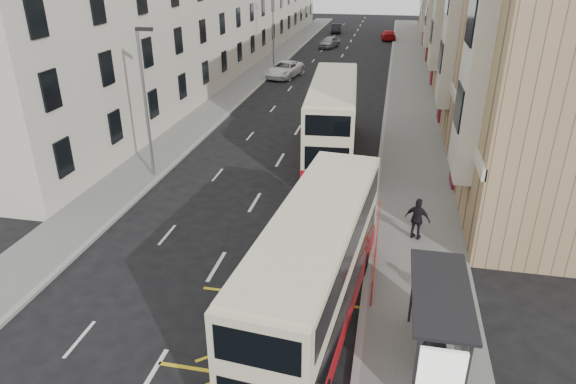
% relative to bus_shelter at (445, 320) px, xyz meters
% --- Properties ---
extents(ground, '(200.00, 200.00, 0.00)m').
position_rel_bus_shelter_xyz_m(ground, '(-8.34, 0.39, -2.14)').
color(ground, black).
rests_on(ground, ground).
extents(pavement_right, '(4.00, 120.00, 0.15)m').
position_rel_bus_shelter_xyz_m(pavement_right, '(-0.34, 30.39, -2.06)').
color(pavement_right, '#63635F').
rests_on(pavement_right, ground).
extents(pavement_left, '(3.00, 120.00, 0.15)m').
position_rel_bus_shelter_xyz_m(pavement_left, '(-15.84, 30.39, -2.06)').
color(pavement_left, '#63635F').
rests_on(pavement_left, ground).
extents(kerb_right, '(0.25, 120.00, 0.15)m').
position_rel_bus_shelter_xyz_m(kerb_right, '(-2.34, 30.39, -2.06)').
color(kerb_right, gray).
rests_on(kerb_right, ground).
extents(kerb_left, '(0.25, 120.00, 0.15)m').
position_rel_bus_shelter_xyz_m(kerb_left, '(-14.34, 30.39, -2.06)').
color(kerb_left, gray).
rests_on(kerb_left, ground).
extents(road_markings, '(10.00, 110.00, 0.01)m').
position_rel_bus_shelter_xyz_m(road_markings, '(-8.34, 45.39, -2.13)').
color(road_markings, silver).
rests_on(road_markings, ground).
extents(terrace_left, '(9.18, 79.00, 13.25)m').
position_rel_bus_shelter_xyz_m(terrace_left, '(-21.77, 45.89, 4.38)').
color(terrace_left, beige).
rests_on(terrace_left, ground).
extents(bus_shelter, '(1.65, 4.25, 2.70)m').
position_rel_bus_shelter_xyz_m(bus_shelter, '(0.00, 0.00, 0.00)').
color(bus_shelter, black).
rests_on(bus_shelter, pavement_right).
extents(guard_railing, '(0.06, 6.56, 1.01)m').
position_rel_bus_shelter_xyz_m(guard_railing, '(-2.09, 6.14, -1.28)').
color(guard_railing, red).
rests_on(guard_railing, pavement_right).
extents(street_lamp_near, '(0.93, 0.18, 8.00)m').
position_rel_bus_shelter_xyz_m(street_lamp_near, '(-14.69, 12.39, 2.50)').
color(street_lamp_near, slate).
rests_on(street_lamp_near, pavement_left).
extents(street_lamp_far, '(0.93, 0.18, 8.00)m').
position_rel_bus_shelter_xyz_m(street_lamp_far, '(-14.69, 42.39, 2.50)').
color(street_lamp_far, slate).
rests_on(street_lamp_far, pavement_left).
extents(double_decker_front, '(3.48, 10.97, 4.30)m').
position_rel_bus_shelter_xyz_m(double_decker_front, '(-3.95, 1.70, 0.05)').
color(double_decker_front, beige).
rests_on(double_decker_front, ground).
extents(double_decker_rear, '(3.54, 11.85, 4.66)m').
position_rel_bus_shelter_xyz_m(double_decker_rear, '(-5.38, 17.82, 0.24)').
color(double_decker_rear, beige).
rests_on(double_decker_rear, ground).
extents(pedestrian_near, '(0.78, 0.75, 1.80)m').
position_rel_bus_shelter_xyz_m(pedestrian_near, '(-0.36, -0.19, -1.09)').
color(pedestrian_near, black).
rests_on(pedestrian_near, pavement_right).
extents(pedestrian_mid, '(0.90, 0.80, 1.52)m').
position_rel_bus_shelter_xyz_m(pedestrian_mid, '(0.82, 3.05, -1.23)').
color(pedestrian_mid, black).
rests_on(pedestrian_mid, pavement_right).
extents(pedestrian_far, '(1.21, 0.83, 1.90)m').
position_rel_bus_shelter_xyz_m(pedestrian_far, '(-0.45, 8.06, -1.04)').
color(pedestrian_far, black).
rests_on(pedestrian_far, pavement_right).
extents(white_van, '(3.45, 5.92, 1.55)m').
position_rel_bus_shelter_xyz_m(white_van, '(-12.88, 39.19, -1.36)').
color(white_van, white).
rests_on(white_van, ground).
extents(car_silver, '(2.83, 4.64, 1.48)m').
position_rel_bus_shelter_xyz_m(car_silver, '(-10.67, 57.81, -1.40)').
color(car_silver, '#95979C').
rests_on(car_silver, ground).
extents(car_dark, '(1.90, 4.29, 1.37)m').
position_rel_bus_shelter_xyz_m(car_dark, '(-11.44, 72.14, -1.45)').
color(car_dark, black).
rests_on(car_dark, ground).
extents(car_red, '(2.30, 4.94, 1.40)m').
position_rel_bus_shelter_xyz_m(car_red, '(-3.14, 66.44, -1.44)').
color(car_red, '#A6090D').
rests_on(car_red, ground).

